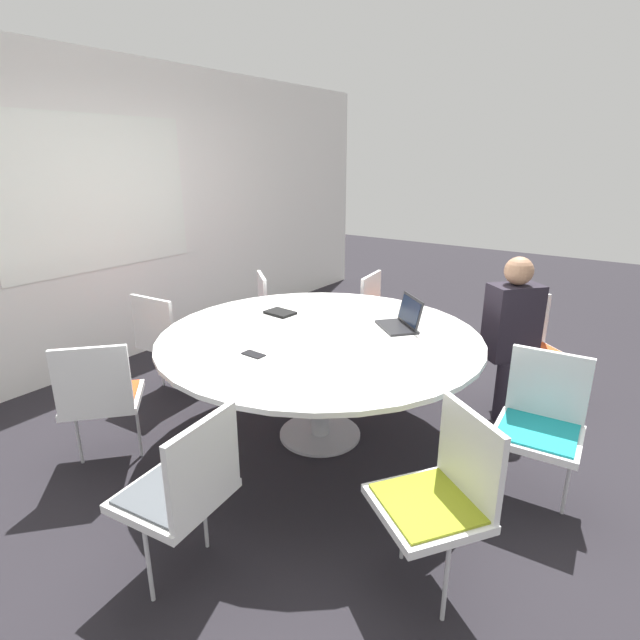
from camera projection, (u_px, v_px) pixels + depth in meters
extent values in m
plane|color=black|center=(320.00, 435.00, 3.50)|extent=(16.00, 16.00, 0.00)
cube|color=silver|center=(99.00, 217.00, 4.38)|extent=(8.00, 0.06, 2.70)
cube|color=white|center=(99.00, 194.00, 4.30)|extent=(1.80, 0.01, 1.30)
cylinder|color=#B7B7BC|center=(320.00, 434.00, 3.50)|extent=(0.56, 0.56, 0.02)
cylinder|color=#B7B7BC|center=(320.00, 387.00, 3.39)|extent=(0.13, 0.13, 0.70)
cylinder|color=white|center=(320.00, 337.00, 3.27)|extent=(2.10, 2.10, 0.03)
cube|color=white|center=(536.00, 356.00, 3.75)|extent=(0.61, 0.61, 0.04)
cube|color=#E04C1E|center=(536.00, 353.00, 3.74)|extent=(0.53, 0.53, 0.01)
cube|color=white|center=(524.00, 321.00, 3.86)|extent=(0.34, 0.30, 0.40)
cylinder|color=silver|center=(552.00, 381.00, 3.86)|extent=(0.02, 0.02, 0.41)
cylinder|color=silver|center=(511.00, 386.00, 3.78)|extent=(0.02, 0.02, 0.41)
cube|color=white|center=(390.00, 322.00, 4.52)|extent=(0.49, 0.47, 0.04)
cube|color=#E04C1E|center=(390.00, 319.00, 4.52)|extent=(0.43, 0.42, 0.01)
cube|color=white|center=(371.00, 296.00, 4.54)|extent=(0.42, 0.09, 0.40)
cylinder|color=silver|center=(395.00, 339.00, 4.75)|extent=(0.02, 0.02, 0.41)
cylinder|color=silver|center=(382.00, 351.00, 4.44)|extent=(0.02, 0.02, 0.41)
cube|color=white|center=(284.00, 318.00, 4.63)|extent=(0.61, 0.61, 0.04)
cube|color=red|center=(284.00, 315.00, 4.63)|extent=(0.53, 0.53, 0.01)
cube|color=white|center=(262.00, 297.00, 4.52)|extent=(0.30, 0.34, 0.40)
cylinder|color=silver|center=(281.00, 334.00, 4.87)|extent=(0.02, 0.02, 0.41)
cylinder|color=silver|center=(288.00, 347.00, 4.54)|extent=(0.02, 0.02, 0.41)
cube|color=white|center=(175.00, 342.00, 4.04)|extent=(0.45, 0.47, 0.04)
cube|color=red|center=(174.00, 339.00, 4.03)|extent=(0.40, 0.41, 0.01)
cube|color=white|center=(153.00, 323.00, 3.81)|extent=(0.06, 0.42, 0.40)
cylinder|color=silver|center=(162.00, 363.00, 4.20)|extent=(0.02, 0.02, 0.41)
cylinder|color=silver|center=(193.00, 372.00, 4.02)|extent=(0.02, 0.02, 0.41)
cube|color=white|center=(104.00, 399.00, 3.09)|extent=(0.61, 0.61, 0.04)
cube|color=#E04C1E|center=(103.00, 396.00, 3.08)|extent=(0.54, 0.53, 0.01)
cube|color=white|center=(92.00, 380.00, 2.84)|extent=(0.33, 0.30, 0.40)
cylinder|color=silver|center=(78.00, 434.00, 3.12)|extent=(0.02, 0.02, 0.41)
cylinder|color=silver|center=(138.00, 428.00, 3.20)|extent=(0.02, 0.02, 0.41)
cube|color=white|center=(174.00, 495.00, 2.22)|extent=(0.49, 0.47, 0.04)
cube|color=#4C5156|center=(173.00, 490.00, 2.21)|extent=(0.43, 0.41, 0.01)
cube|color=white|center=(204.00, 465.00, 2.06)|extent=(0.42, 0.08, 0.40)
cylinder|color=silver|center=(148.00, 563.00, 2.14)|extent=(0.02, 0.02, 0.41)
cylinder|color=silver|center=(205.00, 512.00, 2.44)|extent=(0.02, 0.02, 0.41)
cube|color=white|center=(427.00, 508.00, 2.14)|extent=(0.60, 0.60, 0.04)
cube|color=olive|center=(427.00, 503.00, 2.13)|extent=(0.53, 0.53, 0.01)
cube|color=white|center=(470.00, 455.00, 2.13)|extent=(0.27, 0.36, 0.40)
cylinder|color=silver|center=(446.00, 581.00, 2.05)|extent=(0.02, 0.02, 0.41)
cylinder|color=silver|center=(403.00, 523.00, 2.37)|extent=(0.02, 0.02, 0.41)
cube|color=white|center=(537.00, 435.00, 2.69)|extent=(0.45, 0.47, 0.04)
cube|color=teal|center=(538.00, 431.00, 2.68)|extent=(0.40, 0.41, 0.01)
cube|color=white|center=(548.00, 385.00, 2.78)|extent=(0.06, 0.42, 0.40)
cylinder|color=silver|center=(567.00, 481.00, 2.67)|extent=(0.02, 0.02, 0.41)
cylinder|color=silver|center=(498.00, 461.00, 2.85)|extent=(0.02, 0.02, 0.41)
cylinder|color=#231E28|center=(523.00, 389.00, 3.69)|extent=(0.10, 0.10, 0.45)
cylinder|color=#231E28|center=(501.00, 392.00, 3.65)|extent=(0.10, 0.10, 0.45)
cube|color=#231E28|center=(512.00, 322.00, 3.60)|extent=(0.42, 0.40, 0.55)
sphere|color=#A87A5B|center=(519.00, 271.00, 3.48)|extent=(0.20, 0.20, 0.20)
cube|color=#232326|center=(396.00, 327.00, 3.39)|extent=(0.36, 0.37, 0.02)
cube|color=#232326|center=(410.00, 311.00, 3.37)|extent=(0.24, 0.27, 0.20)
cube|color=black|center=(409.00, 311.00, 3.37)|extent=(0.21, 0.24, 0.17)
cube|color=black|center=(280.00, 313.00, 3.69)|extent=(0.17, 0.22, 0.02)
cube|color=black|center=(253.00, 354.00, 2.93)|extent=(0.08, 0.14, 0.01)
cube|color=#661E56|center=(226.00, 354.00, 4.56)|extent=(0.36, 0.16, 0.28)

